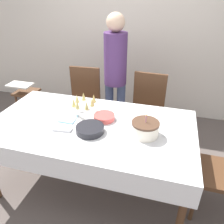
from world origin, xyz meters
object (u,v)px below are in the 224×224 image
at_px(dining_chair_far_right, 147,109).
at_px(plate_stack_main, 90,129).
at_px(champagne_tray, 84,105).
at_px(dining_chair_far_left, 84,101).
at_px(plate_stack_dessert, 104,117).
at_px(person_standing, 115,69).
at_px(birthday_cake, 145,129).
at_px(high_chair, 26,97).

distance_m(dining_chair_far_right, plate_stack_main, 1.06).
xyz_separation_m(champagne_tray, plate_stack_main, (0.17, -0.29, -0.06)).
distance_m(dining_chair_far_left, plate_stack_dessert, 0.92).
relative_size(champagne_tray, plate_stack_main, 1.26).
bearing_deg(person_standing, plate_stack_dessert, -82.33).
height_order(birthday_cake, plate_stack_main, birthday_cake).
distance_m(birthday_cake, person_standing, 1.12).
height_order(person_standing, high_chair, person_standing).
xyz_separation_m(champagne_tray, person_standing, (0.11, 0.78, 0.13)).
relative_size(plate_stack_main, person_standing, 0.15).
bearing_deg(person_standing, birthday_cake, -62.09).
height_order(plate_stack_main, person_standing, person_standing).
bearing_deg(birthday_cake, dining_chair_far_left, 136.76).
distance_m(plate_stack_main, high_chair, 1.68).
relative_size(dining_chair_far_right, high_chair, 1.36).
distance_m(plate_stack_main, person_standing, 1.08).
relative_size(dining_chair_far_left, plate_stack_main, 3.93).
bearing_deg(birthday_cake, champagne_tray, 162.16).
relative_size(champagne_tray, plate_stack_dessert, 1.55).
relative_size(birthday_cake, high_chair, 0.33).
bearing_deg(high_chair, dining_chair_far_right, 0.18).
bearing_deg(plate_stack_main, plate_stack_dessert, 76.36).
relative_size(plate_stack_dessert, person_standing, 0.12).
bearing_deg(champagne_tray, birthday_cake, -17.84).
height_order(dining_chair_far_right, birthday_cake, dining_chair_far_right).
bearing_deg(champagne_tray, plate_stack_dessert, -13.57).
height_order(birthday_cake, champagne_tray, birthday_cake).
distance_m(birthday_cake, plate_stack_dessert, 0.44).
xyz_separation_m(person_standing, high_chair, (-1.29, -0.11, -0.49)).
height_order(birthday_cake, high_chair, birthday_cake).
bearing_deg(champagne_tray, dining_chair_far_left, 113.68).
xyz_separation_m(birthday_cake, plate_stack_dessert, (-0.41, 0.15, -0.04)).
bearing_deg(champagne_tray, plate_stack_main, -59.33).
height_order(plate_stack_dessert, high_chair, plate_stack_dessert).
height_order(dining_chair_far_right, plate_stack_main, dining_chair_far_right).
bearing_deg(dining_chair_far_right, birthday_cake, -84.57).
bearing_deg(birthday_cake, plate_stack_main, -169.83).
relative_size(birthday_cake, champagne_tray, 0.75).
relative_size(dining_chair_far_left, person_standing, 0.59).
height_order(champagne_tray, high_chair, champagne_tray).
relative_size(birthday_cake, plate_stack_main, 0.94).
bearing_deg(dining_chair_far_right, champagne_tray, -129.55).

